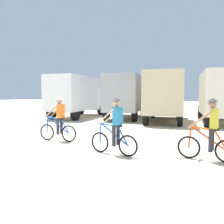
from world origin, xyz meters
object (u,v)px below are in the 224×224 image
object	(u,v)px
box_truck_avon_van	(77,95)
box_truck_tan_camper	(164,95)
box_truck_grey_hauler	(126,95)
cyclist_orange_shirt	(59,121)
cyclist_near_camera	(210,132)
cyclist_cowboy_hat	(115,128)
box_truck_cream_rv	(221,95)

from	to	relation	value
box_truck_avon_van	box_truck_tan_camper	bearing A→B (deg)	-2.49
box_truck_grey_hauler	box_truck_tan_camper	world-z (taller)	same
box_truck_tan_camper	cyclist_orange_shirt	world-z (taller)	box_truck_tan_camper
box_truck_avon_van	cyclist_near_camera	world-z (taller)	box_truck_avon_van
cyclist_cowboy_hat	cyclist_near_camera	distance (m)	2.81
cyclist_orange_shirt	cyclist_near_camera	distance (m)	5.77
box_truck_avon_van	box_truck_cream_rv	distance (m)	10.85
box_truck_tan_camper	cyclist_cowboy_hat	xyz separation A→B (m)	(0.34, -9.86, -1.03)
box_truck_avon_van	cyclist_cowboy_hat	distance (m)	12.74
box_truck_avon_van	cyclist_near_camera	size ratio (longest dim) A/B	3.79
cyclist_orange_shirt	box_truck_tan_camper	bearing A→B (deg)	73.41
box_truck_avon_van	cyclist_orange_shirt	size ratio (longest dim) A/B	3.79
box_truck_avon_van	cyclist_orange_shirt	world-z (taller)	box_truck_avon_van
cyclist_near_camera	box_truck_cream_rv	bearing A→B (deg)	87.35
box_truck_cream_rv	cyclist_near_camera	bearing A→B (deg)	-92.65
box_truck_cream_rv	cyclist_cowboy_hat	world-z (taller)	box_truck_cream_rv
box_truck_tan_camper	cyclist_near_camera	size ratio (longest dim) A/B	3.86
box_truck_cream_rv	cyclist_cowboy_hat	xyz separation A→B (m)	(-3.24, -10.38, -1.03)
box_truck_cream_rv	cyclist_orange_shirt	distance (m)	11.19
box_truck_tan_camper	cyclist_near_camera	xyz separation A→B (m)	(3.12, -9.47, -1.03)
box_truck_grey_hauler	box_truck_cream_rv	world-z (taller)	same
box_truck_grey_hauler	cyclist_near_camera	bearing A→B (deg)	-59.18
box_truck_grey_hauler	box_truck_cream_rv	distance (m)	6.89
cyclist_near_camera	cyclist_orange_shirt	bearing A→B (deg)	172.68
box_truck_avon_van	cyclist_cowboy_hat	size ratio (longest dim) A/B	3.79
box_truck_cream_rv	cyclist_orange_shirt	bearing A→B (deg)	-123.73
box_truck_grey_hauler	cyclist_cowboy_hat	xyz separation A→B (m)	(3.61, -11.09, -1.03)
box_truck_avon_van	cyclist_cowboy_hat	world-z (taller)	box_truck_avon_van
box_truck_grey_hauler	cyclist_cowboy_hat	distance (m)	11.71
box_truck_avon_van	cyclist_cowboy_hat	xyz separation A→B (m)	(7.60, -10.17, -1.03)
box_truck_tan_camper	cyclist_cowboy_hat	size ratio (longest dim) A/B	3.86
box_truck_cream_rv	cyclist_near_camera	xyz separation A→B (m)	(-0.46, -10.00, -1.03)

